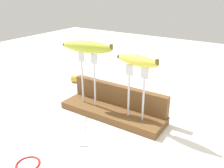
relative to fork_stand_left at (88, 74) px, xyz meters
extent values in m
plane|color=silver|center=(0.10, 0.01, -0.15)|extent=(3.00, 3.00, 0.00)
cube|color=brown|center=(0.10, 0.01, -0.13)|extent=(0.40, 0.12, 0.03)
cube|color=brown|center=(0.10, 0.05, -0.08)|extent=(0.39, 0.03, 0.08)
cylinder|color=silver|center=(-0.03, 0.00, -0.04)|extent=(0.01, 0.01, 0.16)
cube|color=silver|center=(-0.03, 0.00, 0.06)|extent=(0.03, 0.00, 0.04)
cylinder|color=silver|center=(0.03, 0.00, -0.04)|extent=(0.01, 0.01, 0.16)
cube|color=silver|center=(0.03, 0.00, 0.06)|extent=(0.03, 0.00, 0.04)
cylinder|color=silver|center=(0.17, 0.00, -0.04)|extent=(0.01, 0.01, 0.15)
cube|color=silver|center=(0.17, 0.00, 0.05)|extent=(0.03, 0.00, 0.04)
cylinder|color=silver|center=(0.23, 0.00, -0.04)|extent=(0.01, 0.01, 0.15)
cube|color=silver|center=(0.23, 0.00, 0.05)|extent=(0.03, 0.00, 0.04)
ellipsoid|color=#B2C138|center=(0.00, 0.00, 0.10)|extent=(0.20, 0.08, 0.04)
cylinder|color=brown|center=(0.09, 0.02, 0.11)|extent=(0.01, 0.01, 0.02)
sphere|color=#3F2D19|center=(-0.09, -0.02, 0.10)|extent=(0.01, 0.01, 0.01)
ellipsoid|color=#DBD147|center=(0.20, 0.00, 0.09)|extent=(0.16, 0.06, 0.04)
cylinder|color=brown|center=(0.27, -0.01, 0.09)|extent=(0.01, 0.01, 0.02)
sphere|color=#3F2D19|center=(0.13, 0.01, 0.09)|extent=(0.01, 0.01, 0.01)
cylinder|color=silver|center=(0.07, -0.11, -0.14)|extent=(0.09, 0.12, 0.01)
cube|color=silver|center=(0.12, -0.18, -0.14)|extent=(0.04, 0.04, 0.01)
cylinder|color=gold|center=(-0.23, 0.19, -0.13)|extent=(0.06, 0.05, 0.03)
cylinder|color=beige|center=(-0.21, 0.20, -0.13)|extent=(0.02, 0.03, 0.03)
torus|color=red|center=(0.06, -0.34, -0.14)|extent=(0.07, 0.07, 0.01)
camera|label=1|loc=(0.53, -0.65, 0.30)|focal=38.98mm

